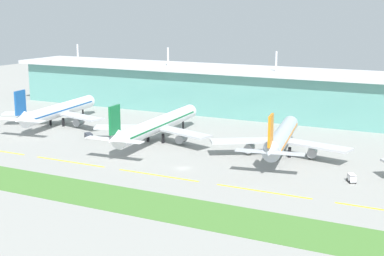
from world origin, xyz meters
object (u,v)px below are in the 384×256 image
at_px(pushback_tug, 89,135).
at_px(airliner_nearest, 58,111).
at_px(airliner_near_middle, 157,125).
at_px(baggage_cart, 352,178).
at_px(airliner_far_middle, 281,138).

bearing_deg(pushback_tug, airliner_nearest, 152.59).
bearing_deg(airliner_near_middle, baggage_cart, -13.61).
relative_size(airliner_nearest, pushback_tug, 12.58).
height_order(airliner_near_middle, pushback_tug, airliner_near_middle).
bearing_deg(baggage_cart, airliner_far_middle, 144.98).
relative_size(baggage_cart, pushback_tug, 0.81).
bearing_deg(airliner_near_middle, airliner_far_middle, 1.21).
xyz_separation_m(airliner_nearest, baggage_cart, (131.06, -25.51, -5.18)).
height_order(baggage_cart, pushback_tug, baggage_cart).
xyz_separation_m(airliner_nearest, airliner_far_middle, (102.96, -5.82, -0.00)).
xyz_separation_m(airliner_far_middle, pushback_tug, (-76.29, -8.01, -5.34)).
bearing_deg(airliner_near_middle, pushback_tug, -165.67).
relative_size(airliner_near_middle, airliner_far_middle, 1.22).
bearing_deg(pushback_tug, airliner_near_middle, 14.33).
height_order(airliner_nearest, pushback_tug, airliner_nearest).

